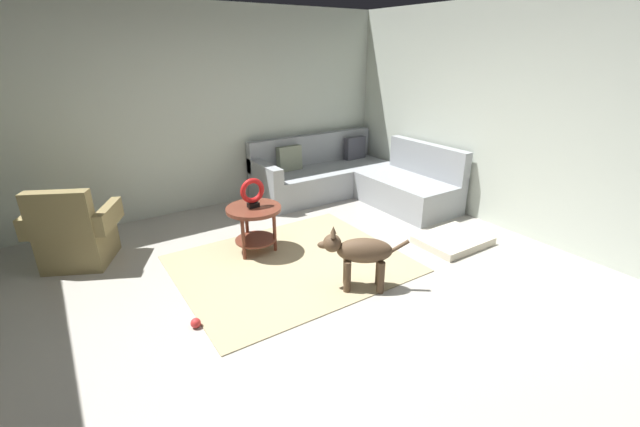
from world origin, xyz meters
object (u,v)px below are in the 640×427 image
Objects in this scene: dog_bed_mat at (453,240)px; side_table at (254,218)px; torus_sculpture at (252,192)px; armchair at (75,236)px; dog_toy_ball at (196,323)px; sectional_couch at (352,179)px; dog at (360,253)px.

side_table is at bearing 151.46° from dog_bed_mat.
torus_sculpture reaches higher than dog_bed_mat.
torus_sculpture is (1.68, -0.78, 0.39)m from armchair.
dog_bed_mat is (2.01, -1.10, -0.67)m from torus_sculpture.
dog_toy_ball is at bearing -136.05° from torus_sculpture.
torus_sculpture is at bearing 151.46° from dog_bed_mat.
torus_sculpture reaches higher than dog_toy_ball.
torus_sculpture is at bearing -157.28° from sectional_couch.
dog is at bearing -68.61° from side_table.
sectional_couch is at bearing 27.12° from armchair.
armchair reaches higher than torus_sculpture.
sectional_couch is 2.81× the size of dog_bed_mat.
side_table is 2.32m from dog_bed_mat.
dog is (0.49, -1.24, -0.33)m from torus_sculpture.
dog is 1.55m from dog_toy_ball.
dog_toy_ball is at bearing -42.91° from armchair.
sectional_couch is 3.54m from dog_toy_ball.
dog_toy_ball is (-1.49, 0.27, -0.34)m from dog.
armchair is at bearing 82.14° from dog.
dog reaches higher than dog_bed_mat.
sectional_couch reaches higher than torus_sculpture.
dog_toy_ball is (-1.01, -0.97, -0.67)m from torus_sculpture.
dog reaches higher than dog_toy_ball.
torus_sculpture is (0.00, 0.00, 0.29)m from side_table.
sectional_couch is at bearing 22.72° from torus_sculpture.
armchair is 1.90m from dog_toy_ball.
armchair is 1.23× the size of dog_bed_mat.
sectional_couch reaches higher than dog.
dog is (2.16, -2.02, 0.05)m from armchair.
sectional_couch is 3.11× the size of dog.
dog is (-1.53, -0.14, 0.33)m from dog_bed_mat.
torus_sculpture is 1.37m from dog.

